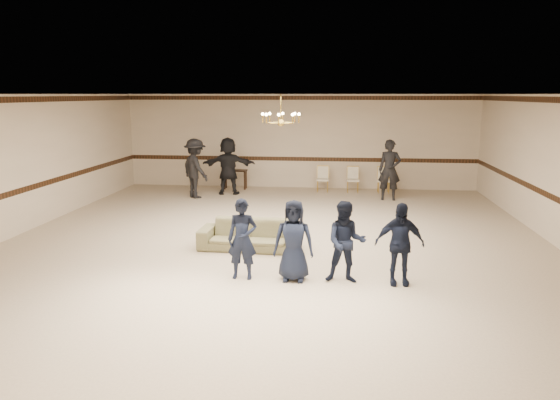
# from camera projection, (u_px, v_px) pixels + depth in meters

# --- Properties ---
(room) EXTENTS (12.01, 14.01, 3.21)m
(room) POSITION_uv_depth(u_px,v_px,m) (276.00, 170.00, 11.47)
(room) COLOR beige
(room) RESTS_ON ground
(chair_rail) EXTENTS (12.00, 0.02, 0.14)m
(chair_rail) POSITION_uv_depth(u_px,v_px,m) (299.00, 159.00, 18.40)
(chair_rail) COLOR #3C2012
(chair_rail) RESTS_ON wall_back
(crown_molding) EXTENTS (12.00, 0.02, 0.14)m
(crown_molding) POSITION_uv_depth(u_px,v_px,m) (300.00, 98.00, 17.99)
(crown_molding) COLOR #3C2012
(crown_molding) RESTS_ON wall_back
(chandelier) EXTENTS (0.94, 0.94, 0.89)m
(chandelier) POSITION_uv_depth(u_px,v_px,m) (281.00, 109.00, 12.20)
(chandelier) COLOR #B6943A
(chandelier) RESTS_ON ceiling
(boy_a) EXTENTS (0.52, 0.34, 1.42)m
(boy_a) POSITION_uv_depth(u_px,v_px,m) (242.00, 239.00, 9.29)
(boy_a) COLOR black
(boy_a) RESTS_ON floor
(boy_b) EXTENTS (0.70, 0.45, 1.42)m
(boy_b) POSITION_uv_depth(u_px,v_px,m) (294.00, 241.00, 9.20)
(boy_b) COLOR black
(boy_b) RESTS_ON floor
(boy_c) EXTENTS (0.69, 0.54, 1.42)m
(boy_c) POSITION_uv_depth(u_px,v_px,m) (346.00, 242.00, 9.10)
(boy_c) COLOR black
(boy_c) RESTS_ON floor
(boy_d) EXTENTS (0.86, 0.40, 1.42)m
(boy_d) POSITION_uv_depth(u_px,v_px,m) (399.00, 244.00, 9.00)
(boy_d) COLOR black
(boy_d) RESTS_ON floor
(settee) EXTENTS (2.13, 0.92, 0.61)m
(settee) POSITION_uv_depth(u_px,v_px,m) (250.00, 235.00, 11.15)
(settee) COLOR #818156
(settee) RESTS_ON floor
(adult_left) EXTENTS (1.34, 1.33, 1.85)m
(adult_left) POSITION_uv_depth(u_px,v_px,m) (195.00, 168.00, 16.59)
(adult_left) COLOR black
(adult_left) RESTS_ON floor
(adult_mid) EXTENTS (1.76, 0.70, 1.85)m
(adult_mid) POSITION_uv_depth(u_px,v_px,m) (228.00, 166.00, 17.18)
(adult_mid) COLOR black
(adult_mid) RESTS_ON floor
(adult_right) EXTENTS (0.71, 0.50, 1.85)m
(adult_right) POSITION_uv_depth(u_px,v_px,m) (390.00, 170.00, 16.24)
(adult_right) COLOR black
(adult_right) RESTS_ON floor
(banquet_chair_left) EXTENTS (0.41, 0.41, 0.83)m
(banquet_chair_left) POSITION_uv_depth(u_px,v_px,m) (323.00, 179.00, 17.72)
(banquet_chair_left) COLOR beige
(banquet_chair_left) RESTS_ON floor
(banquet_chair_mid) EXTENTS (0.44, 0.44, 0.83)m
(banquet_chair_mid) POSITION_uv_depth(u_px,v_px,m) (353.00, 180.00, 17.61)
(banquet_chair_mid) COLOR beige
(banquet_chair_mid) RESTS_ON floor
(banquet_chair_right) EXTENTS (0.43, 0.43, 0.83)m
(banquet_chair_right) POSITION_uv_depth(u_px,v_px,m) (383.00, 180.00, 17.51)
(banquet_chair_right) COLOR beige
(banquet_chair_right) RESTS_ON floor
(console_table) EXTENTS (0.82, 0.41, 0.66)m
(console_table) POSITION_uv_depth(u_px,v_px,m) (235.00, 179.00, 18.26)
(console_table) COLOR black
(console_table) RESTS_ON floor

